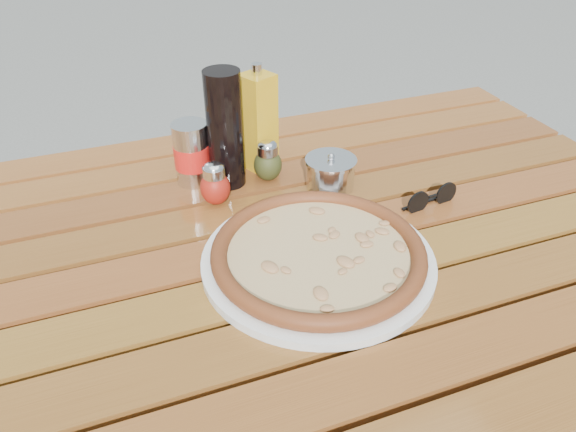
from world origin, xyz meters
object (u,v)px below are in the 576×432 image
object	(u,v)px
table	(292,273)
sunglasses	(431,198)
pepper_shaker	(215,184)
dark_bottle	(225,130)
plate	(318,260)
parmesan_tin	(330,173)
olive_oil_cruet	(258,122)
pizza	(318,252)
soda_can	(192,154)
oregano_shaker	(268,161)

from	to	relation	value
table	sunglasses	bearing A→B (deg)	0.36
pepper_shaker	dark_bottle	size ratio (longest dim) A/B	0.37
plate	parmesan_tin	bearing A→B (deg)	61.25
olive_oil_cruet	sunglasses	xyz separation A→B (m)	(0.24, -0.25, -0.08)
plate	parmesan_tin	size ratio (longest dim) A/B	3.44
table	pizza	world-z (taller)	pizza
plate	pizza	size ratio (longest dim) A/B	1.03
plate	parmesan_tin	xyz separation A→B (m)	(0.11, 0.20, 0.02)
soda_can	plate	bearing A→B (deg)	-68.74
pepper_shaker	sunglasses	xyz separation A→B (m)	(0.36, -0.15, -0.02)
table	dark_bottle	size ratio (longest dim) A/B	6.36
table	plate	bearing A→B (deg)	-81.09
table	pepper_shaker	distance (m)	0.21
pizza	soda_can	distance (m)	0.34
oregano_shaker	parmesan_tin	bearing A→B (deg)	-35.27
dark_bottle	sunglasses	world-z (taller)	dark_bottle
oregano_shaker	parmesan_tin	distance (m)	0.12
dark_bottle	olive_oil_cruet	size ratio (longest dim) A/B	1.05
table	dark_bottle	xyz separation A→B (m)	(-0.05, 0.21, 0.19)
plate	sunglasses	bearing A→B (deg)	17.63
olive_oil_cruet	pepper_shaker	bearing A→B (deg)	-139.20
oregano_shaker	olive_oil_cruet	world-z (taller)	olive_oil_cruet
table	plate	distance (m)	0.11
pizza	oregano_shaker	distance (m)	0.27
olive_oil_cruet	sunglasses	bearing A→B (deg)	-45.86
soda_can	olive_oil_cruet	world-z (taller)	olive_oil_cruet
parmesan_tin	oregano_shaker	bearing A→B (deg)	144.73
plate	soda_can	size ratio (longest dim) A/B	3.00
table	pizza	size ratio (longest dim) A/B	4.01
soda_can	dark_bottle	bearing A→B (deg)	-24.02
pizza	pepper_shaker	world-z (taller)	pepper_shaker
oregano_shaker	pepper_shaker	bearing A→B (deg)	-158.08
plate	dark_bottle	distance (m)	0.31
table	olive_oil_cruet	bearing A→B (deg)	84.11
pizza	soda_can	world-z (taller)	soda_can
pizza	sunglasses	size ratio (longest dim) A/B	3.17
olive_oil_cruet	oregano_shaker	bearing A→B (deg)	-90.51
table	oregano_shaker	size ratio (longest dim) A/B	17.07
pizza	parmesan_tin	xyz separation A→B (m)	(0.11, 0.20, 0.01)
oregano_shaker	olive_oil_cruet	distance (m)	0.08
oregano_shaker	plate	bearing A→B (deg)	-92.68
oregano_shaker	pizza	bearing A→B (deg)	-92.68
pepper_shaker	olive_oil_cruet	world-z (taller)	olive_oil_cruet
soda_can	pepper_shaker	bearing A→B (deg)	-76.94
olive_oil_cruet	parmesan_tin	xyz separation A→B (m)	(0.10, -0.12, -0.07)
pizza	olive_oil_cruet	distance (m)	0.34
parmesan_tin	olive_oil_cruet	bearing A→B (deg)	128.59
table	pizza	xyz separation A→B (m)	(0.01, -0.08, 0.10)
parmesan_tin	sunglasses	xyz separation A→B (m)	(0.14, -0.12, -0.01)
table	olive_oil_cruet	distance (m)	0.30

